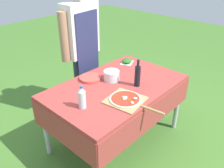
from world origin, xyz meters
name	(u,v)px	position (x,y,z in m)	size (l,w,h in m)	color
ground_plane	(116,139)	(0.00, 0.00, 0.00)	(12.00, 12.00, 0.00)	#477A2D
prep_table	(116,92)	(0.00, 0.00, 0.65)	(1.47, 0.93, 0.74)	#A83D38
person_cook	(82,43)	(0.16, 0.71, 1.00)	(0.63, 0.25, 1.70)	#333D56
pizza_on_peel	(127,100)	(-0.16, -0.28, 0.76)	(0.37, 0.58, 0.05)	tan
oil_bottle	(137,76)	(0.14, -0.17, 0.86)	(0.06, 0.06, 0.29)	black
water_bottle	(82,98)	(-0.51, -0.05, 0.85)	(0.07, 0.07, 0.22)	silver
herb_container	(127,61)	(0.52, 0.29, 0.77)	(0.21, 0.20, 0.05)	silver
mixing_tub	(112,76)	(0.05, 0.12, 0.80)	(0.17, 0.17, 0.11)	silver
plate_stack	(90,78)	(-0.10, 0.30, 0.76)	(0.24, 0.24, 0.03)	#DB4C42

